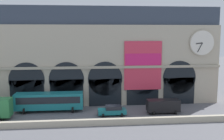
# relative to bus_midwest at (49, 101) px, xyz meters

# --- Properties ---
(ground_plane) EXTENTS (200.00, 200.00, 0.00)m
(ground_plane) POSITION_rel_bus_midwest_xyz_m (9.42, -2.42, -1.78)
(ground_plane) COLOR slate
(quay_parapet_wall) EXTENTS (90.00, 0.70, 0.91)m
(quay_parapet_wall) POSITION_rel_bus_midwest_xyz_m (9.42, -7.59, -1.33)
(quay_parapet_wall) COLOR #B2A891
(quay_parapet_wall) RESTS_ON ground
(station_building) EXTENTS (41.66, 5.77, 17.51)m
(station_building) POSITION_rel_bus_midwest_xyz_m (9.47, 5.25, 6.74)
(station_building) COLOR #B2A891
(station_building) RESTS_ON ground
(bus_midwest) EXTENTS (11.00, 3.25, 3.10)m
(bus_midwest) POSITION_rel_bus_midwest_xyz_m (0.00, 0.00, 0.00)
(bus_midwest) COLOR #19727A
(bus_midwest) RESTS_ON ground
(car_center) EXTENTS (4.40, 2.22, 1.55)m
(car_center) POSITION_rel_bus_midwest_xyz_m (10.11, -3.20, -0.98)
(car_center) COLOR #19727A
(car_center) RESTS_ON ground
(van_mideast) EXTENTS (5.20, 2.48, 2.20)m
(van_mideast) POSITION_rel_bus_midwest_xyz_m (18.38, -2.76, -0.54)
(van_mideast) COLOR black
(van_mideast) RESTS_ON ground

